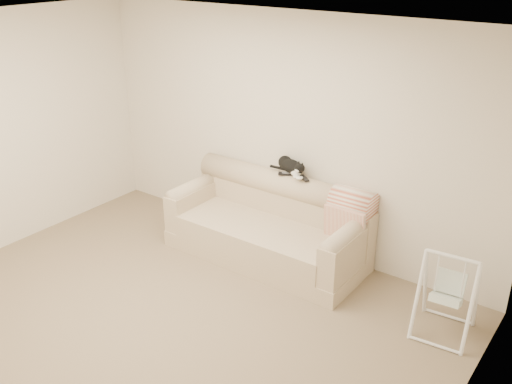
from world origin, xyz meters
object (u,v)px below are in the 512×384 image
(remote_a, at_px, (287,174))
(tuxedo_cat, at_px, (291,166))
(baby_swing, at_px, (447,294))
(remote_b, at_px, (304,178))
(sofa, at_px, (270,226))

(remote_a, relative_size, tuxedo_cat, 0.37)
(baby_swing, bearing_deg, remote_b, 165.21)
(remote_b, distance_m, baby_swing, 1.89)
(remote_b, height_order, baby_swing, remote_b)
(sofa, height_order, remote_a, remote_a)
(tuxedo_cat, bearing_deg, remote_b, -8.05)
(sofa, xyz_separation_m, remote_b, (0.28, 0.23, 0.56))
(sofa, xyz_separation_m, baby_swing, (2.04, -0.23, 0.04))
(remote_a, height_order, tuxedo_cat, tuxedo_cat)
(remote_b, bearing_deg, remote_a, -177.80)
(remote_a, bearing_deg, remote_b, 2.20)
(remote_b, distance_m, tuxedo_cat, 0.21)
(remote_a, relative_size, remote_b, 1.11)
(sofa, height_order, tuxedo_cat, tuxedo_cat)
(tuxedo_cat, xyz_separation_m, baby_swing, (1.95, -0.49, -0.60))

